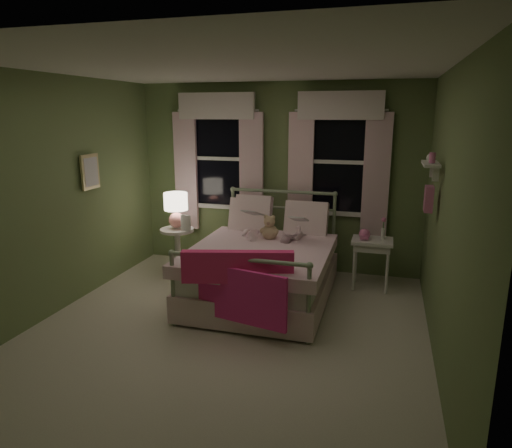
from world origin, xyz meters
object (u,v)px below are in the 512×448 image
(teddy_bear, at_px, (270,229))
(bed, at_px, (263,268))
(nightstand_left, at_px, (178,245))
(nightstand_right, at_px, (372,247))
(child_left, at_px, (252,213))
(table_lamp, at_px, (176,207))
(child_right, at_px, (295,219))

(teddy_bear, bearing_deg, bed, -91.15)
(nightstand_left, bearing_deg, nightstand_right, 4.09)
(bed, distance_m, nightstand_left, 1.44)
(bed, xyz_separation_m, nightstand_right, (1.23, 0.66, 0.17))
(child_left, height_order, nightstand_right, child_left)
(teddy_bear, height_order, nightstand_left, teddy_bear)
(table_lamp, distance_m, nightstand_right, 2.63)
(child_right, relative_size, table_lamp, 1.38)
(child_right, distance_m, table_lamp, 1.64)
(bed, distance_m, child_right, 0.74)
(child_left, xyz_separation_m, child_right, (0.56, 0.00, -0.05))
(child_right, height_order, table_lamp, child_right)
(bed, height_order, child_left, child_left)
(teddy_bear, distance_m, nightstand_left, 1.42)
(table_lamp, height_order, nightstand_right, table_lamp)
(bed, relative_size, nightstand_left, 3.13)
(teddy_bear, xyz_separation_m, table_lamp, (-1.36, 0.20, 0.16))
(bed, relative_size, teddy_bear, 6.36)
(nightstand_left, xyz_separation_m, table_lamp, (0.00, 0.00, 0.54))
(nightstand_left, distance_m, nightstand_right, 2.60)
(table_lamp, bearing_deg, nightstand_left, 180.00)
(child_right, relative_size, nightstand_right, 1.04)
(table_lamp, bearing_deg, child_left, -2.41)
(child_left, height_order, nightstand_left, child_left)
(child_left, distance_m, child_right, 0.56)
(bed, bearing_deg, nightstand_left, 160.56)
(bed, relative_size, child_right, 3.06)
(teddy_bear, bearing_deg, table_lamp, 171.48)
(table_lamp, bearing_deg, child_right, -1.59)
(bed, bearing_deg, nightstand_right, 28.27)
(child_left, bearing_deg, teddy_bear, 134.13)
(child_right, bearing_deg, table_lamp, 12.76)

